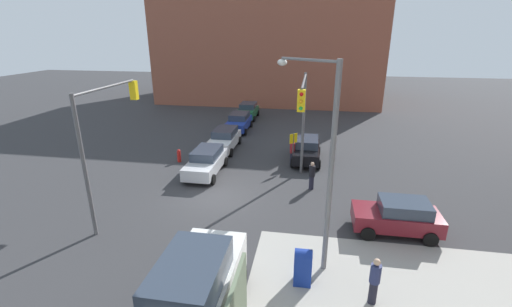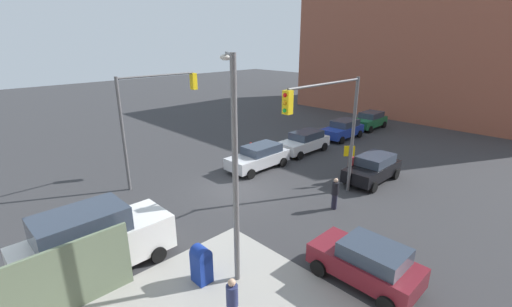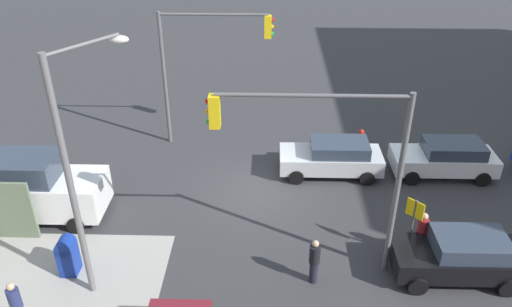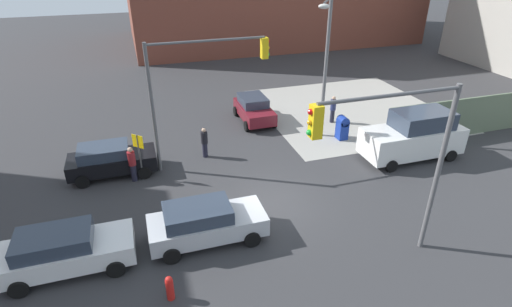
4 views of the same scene
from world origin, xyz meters
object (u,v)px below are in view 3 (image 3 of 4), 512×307
at_px(coupe_black, 460,256).
at_px(pedestrian_walking_north, 314,261).
at_px(sedan_white, 445,158).
at_px(pedestrian_crossing, 421,234).
at_px(mailbox_blue, 68,255).
at_px(street_lamp_corner, 77,161).
at_px(hatchback_silver, 333,157).
at_px(van_white_delivery, 31,187).
at_px(pedestrian_waiting, 16,305).
at_px(traffic_signal_se_corner, 205,53).
at_px(traffic_signal_nw_corner, 327,149).
at_px(fire_hydrant, 361,138).

relative_size(coupe_black, pedestrian_walking_north, 2.47).
relative_size(sedan_white, pedestrian_crossing, 2.45).
bearing_deg(coupe_black, mailbox_blue, 1.04).
distance_m(street_lamp_corner, hatchback_silver, 11.60).
distance_m(van_white_delivery, pedestrian_waiting, 5.92).
bearing_deg(van_white_delivery, traffic_signal_se_corner, -134.39).
bearing_deg(van_white_delivery, pedestrian_walking_north, 162.35).
height_order(traffic_signal_nw_corner, pedestrian_crossing, traffic_signal_nw_corner).
bearing_deg(pedestrian_crossing, mailbox_blue, -160.80).
distance_m(sedan_white, pedestrian_waiting, 17.64).
distance_m(fire_hydrant, sedan_white, 4.15).
bearing_deg(street_lamp_corner, van_white_delivery, -44.99).
bearing_deg(pedestrian_walking_north, fire_hydrant, 163.35).
xyz_separation_m(traffic_signal_nw_corner, van_white_delivery, (10.89, -2.70, -3.38)).
relative_size(street_lamp_corner, pedestrian_crossing, 4.38).
distance_m(sedan_white, coupe_black, 6.64).
distance_m(traffic_signal_se_corner, mailbox_blue, 10.89).
relative_size(street_lamp_corner, fire_hydrant, 8.51).
bearing_deg(fire_hydrant, sedan_white, 143.02).
bearing_deg(pedestrian_crossing, pedestrian_waiting, -150.56).
distance_m(sedan_white, hatchback_silver, 4.99).
height_order(traffic_signal_nw_corner, mailbox_blue, traffic_signal_nw_corner).
xyz_separation_m(traffic_signal_se_corner, coupe_black, (-9.35, 9.26, -3.77)).
relative_size(sedan_white, pedestrian_waiting, 2.51).
bearing_deg(coupe_black, pedestrian_waiting, 10.95).
height_order(coupe_black, van_white_delivery, van_white_delivery).
xyz_separation_m(traffic_signal_nw_corner, fire_hydrant, (-2.80, -8.70, -4.17)).
distance_m(traffic_signal_se_corner, sedan_white, 11.80).
xyz_separation_m(coupe_black, van_white_delivery, (15.52, -2.96, 0.44)).
relative_size(mailbox_blue, pedestrian_walking_north, 0.84).
height_order(van_white_delivery, pedestrian_crossing, van_white_delivery).
height_order(sedan_white, van_white_delivery, van_white_delivery).
bearing_deg(pedestrian_crossing, traffic_signal_nw_corner, -155.50).
bearing_deg(street_lamp_corner, sedan_white, -151.53).
bearing_deg(mailbox_blue, sedan_white, -155.17).
height_order(fire_hydrant, pedestrian_walking_north, pedestrian_walking_north).
xyz_separation_m(coupe_black, pedestrian_walking_north, (4.83, 0.44, 0.04)).
distance_m(traffic_signal_nw_corner, pedestrian_crossing, 5.21).
xyz_separation_m(traffic_signal_se_corner, hatchback_silver, (-5.83, 2.86, -3.77)).
bearing_deg(coupe_black, sedan_white, -102.85).
height_order(pedestrian_waiting, pedestrian_walking_north, pedestrian_waiting).
bearing_deg(street_lamp_corner, coupe_black, -176.44).
xyz_separation_m(traffic_signal_nw_corner, traffic_signal_se_corner, (4.72, -9.00, -0.05)).
relative_size(mailbox_blue, pedestrian_crossing, 0.78).
relative_size(fire_hydrant, sedan_white, 0.21).
relative_size(street_lamp_corner, mailbox_blue, 5.59).
bearing_deg(van_white_delivery, hatchback_silver, -164.01).
xyz_separation_m(mailbox_blue, pedestrian_crossing, (-12.00, -1.20, 0.19)).
bearing_deg(traffic_signal_nw_corner, coupe_black, 176.74).
relative_size(traffic_signal_nw_corner, pedestrian_waiting, 3.64).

